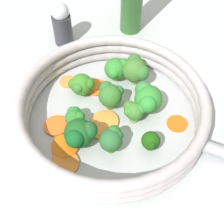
{
  "coord_description": "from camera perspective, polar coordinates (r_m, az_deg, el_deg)",
  "views": [
    {
      "loc": [
        0.1,
        -0.31,
        0.44
      ],
      "look_at": [
        0.0,
        0.0,
        0.03
      ],
      "focal_mm": 50.0,
      "sensor_mm": 36.0,
      "label": 1
    }
  ],
  "objects": [
    {
      "name": "ground_plane",
      "position": [
        0.55,
        -0.0,
        -1.68
      ],
      "size": [
        4.0,
        4.0,
        0.0
      ],
      "primitive_type": "plane",
      "color": "#B5BCBE"
    },
    {
      "name": "skillet",
      "position": [
        0.54,
        -0.0,
        -1.33
      ],
      "size": [
        0.3,
        0.3,
        0.01
      ],
      "primitive_type": "cylinder",
      "color": "#B2B5B7",
      "rests_on": "ground_plane"
    },
    {
      "name": "skillet_rim_wall",
      "position": [
        0.52,
        -0.0,
        0.88
      ],
      "size": [
        0.32,
        0.32,
        0.06
      ],
      "color": "#B6AEB1",
      "rests_on": "skillet"
    },
    {
      "name": "skillet_rivet_left",
      "position": [
        0.51,
        13.77,
        -7.94
      ],
      "size": [
        0.01,
        0.01,
        0.01
      ],
      "primitive_type": "sphere",
      "color": "#AFB5B3",
      "rests_on": "skillet"
    },
    {
      "name": "skillet_rivet_right",
      "position": [
        0.54,
        15.18,
        -3.5
      ],
      "size": [
        0.01,
        0.01,
        0.01
      ],
      "primitive_type": "sphere",
      "color": "#B6B5B5",
      "rests_on": "skillet"
    },
    {
      "name": "carrot_slice_0",
      "position": [
        0.52,
        -2.47,
        -3.59
      ],
      "size": [
        0.04,
        0.04,
        0.01
      ],
      "primitive_type": "cylinder",
      "rotation": [
        0.0,
        0.0,
        5.67
      ],
      "color": "#F98D3D",
      "rests_on": "skillet"
    },
    {
      "name": "carrot_slice_1",
      "position": [
        0.51,
        -8.57,
        -6.21
      ],
      "size": [
        0.06,
        0.06,
        0.01
      ],
      "primitive_type": "cylinder",
      "rotation": [
        0.0,
        0.0,
        5.69
      ],
      "color": "orange",
      "rests_on": "skillet"
    },
    {
      "name": "carrot_slice_2",
      "position": [
        0.53,
        -10.12,
        -2.52
      ],
      "size": [
        0.05,
        0.05,
        0.01
      ],
      "primitive_type": "cylinder",
      "rotation": [
        0.0,
        0.0,
        1.33
      ],
      "color": "orange",
      "rests_on": "skillet"
    },
    {
      "name": "carrot_slice_3",
      "position": [
        0.6,
        -8.08,
        5.51
      ],
      "size": [
        0.04,
        0.04,
        0.0
      ],
      "primitive_type": "cylinder",
      "rotation": [
        0.0,
        0.0,
        3.76
      ],
      "color": "#F88B41",
      "rests_on": "skillet"
    },
    {
      "name": "carrot_slice_4",
      "position": [
        0.54,
        11.79,
        -2.08
      ],
      "size": [
        0.05,
        0.05,
        0.0
      ],
      "primitive_type": "cylinder",
      "rotation": [
        0.0,
        0.0,
        0.88
      ],
      "color": "orange",
      "rests_on": "skillet"
    },
    {
      "name": "carrot_slice_5",
      "position": [
        0.53,
        -1.34,
        -1.78
      ],
      "size": [
        0.05,
        0.05,
        0.01
      ],
      "primitive_type": "cylinder",
      "rotation": [
        0.0,
        0.0,
        6.25
      ],
      "color": "#F9913C",
      "rests_on": "skillet"
    },
    {
      "name": "carrot_slice_6",
      "position": [
        0.58,
        -2.88,
        4.51
      ],
      "size": [
        0.06,
        0.06,
        0.0
      ],
      "primitive_type": "cylinder",
      "rotation": [
        0.0,
        0.0,
        2.45
      ],
      "color": "orange",
      "rests_on": "skillet"
    },
    {
      "name": "carrot_slice_7",
      "position": [
        0.49,
        -8.66,
        -9.3
      ],
      "size": [
        0.05,
        0.05,
        0.0
      ],
      "primitive_type": "cylinder",
      "rotation": [
        0.0,
        0.0,
        3.04
      ],
      "color": "orange",
      "rests_on": "skillet"
    },
    {
      "name": "broccoli_floret_0",
      "position": [
        0.49,
        7.12,
        -5.42
      ],
      "size": [
        0.03,
        0.03,
        0.04
      ],
      "color": "#609756",
      "rests_on": "skillet"
    },
    {
      "name": "broccoli_floret_1",
      "position": [
        0.56,
        -5.63,
        4.97
      ],
      "size": [
        0.05,
        0.04,
        0.04
      ],
      "color": "#7AA757",
      "rests_on": "skillet"
    },
    {
      "name": "broccoli_floret_2",
      "position": [
        0.51,
        -6.85,
        -0.88
      ],
      "size": [
        0.03,
        0.03,
        0.04
      ],
      "color": "#8DB36C",
      "rests_on": "skillet"
    },
    {
      "name": "broccoli_floret_3",
      "position": [
        0.57,
        4.34,
        7.87
      ],
      "size": [
        0.05,
        0.05,
        0.05
      ],
      "color": "#6F9550",
      "rests_on": "skillet"
    },
    {
      "name": "broccoli_floret_4",
      "position": [
        0.53,
        -0.34,
        3.19
      ],
      "size": [
        0.04,
        0.04,
        0.05
      ],
      "color": "olive",
      "rests_on": "skillet"
    },
    {
      "name": "broccoli_floret_5",
      "position": [
        0.58,
        0.77,
        7.9
      ],
      "size": [
        0.04,
        0.04,
        0.05
      ],
      "color": "#6F9452",
      "rests_on": "skillet"
    },
    {
      "name": "broccoli_floret_6",
      "position": [
        0.52,
        4.05,
        0.23
      ],
      "size": [
        0.04,
        0.03,
        0.04
      ],
      "color": "#78A15D",
      "rests_on": "skillet"
    },
    {
      "name": "broccoli_floret_7",
      "position": [
        0.53,
        6.5,
        2.49
      ],
      "size": [
        0.05,
        0.06,
        0.05
      ],
      "color": "#75A650",
      "rests_on": "skillet"
    },
    {
      "name": "broccoli_floret_8",
      "position": [
        0.48,
        -0.03,
        -4.96
      ],
      "size": [
        0.04,
        0.04,
        0.05
      ],
      "color": "#609046",
      "rests_on": "skillet"
    },
    {
      "name": "broccoli_floret_9",
      "position": [
        0.48,
        -5.79,
        -3.94
      ],
      "size": [
        0.05,
        0.05,
        0.05
      ],
      "color": "#7DA751",
      "rests_on": "skillet"
    },
    {
      "name": "salt_shaker",
      "position": [
        0.68,
        -9.15,
        15.57
      ],
      "size": [
        0.04,
        0.04,
        0.09
      ],
      "color": "#333338",
      "rests_on": "ground_plane"
    }
  ]
}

